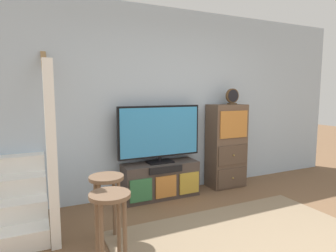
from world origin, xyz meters
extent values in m
cube|color=#A8BCD1|center=(0.00, 2.46, 1.35)|extent=(6.40, 0.12, 2.70)
cube|color=#847056|center=(0.00, 0.60, 0.01)|extent=(2.60, 1.80, 0.01)
cube|color=#423833|center=(-0.30, 2.20, 0.25)|extent=(1.09, 0.36, 0.50)
cube|color=#337042|center=(-0.66, 2.01, 0.21)|extent=(0.30, 0.02, 0.30)
cube|color=#BC7533|center=(-0.30, 2.01, 0.21)|extent=(0.30, 0.02, 0.30)
cube|color=#B79333|center=(0.06, 2.01, 0.21)|extent=(0.30, 0.02, 0.30)
cube|color=black|center=(-0.30, 2.01, 0.45)|extent=(0.49, 0.02, 0.09)
cube|color=black|center=(-0.30, 2.22, 0.51)|extent=(0.36, 0.22, 0.02)
cylinder|color=black|center=(-0.30, 2.22, 0.56)|extent=(0.05, 0.05, 0.06)
cube|color=black|center=(-0.30, 2.22, 0.95)|extent=(1.22, 0.05, 0.72)
cube|color=#338CCC|center=(-0.30, 2.19, 0.95)|extent=(1.17, 0.01, 0.67)
cube|color=brown|center=(0.84, 2.21, 0.65)|extent=(0.58, 0.34, 1.30)
cube|color=#4E3C2F|center=(0.84, 2.03, 0.18)|extent=(0.53, 0.02, 0.30)
sphere|color=olive|center=(0.84, 2.01, 0.18)|extent=(0.03, 0.03, 0.03)
cube|color=#4E3C2F|center=(0.84, 2.03, 0.54)|extent=(0.53, 0.02, 0.30)
sphere|color=olive|center=(0.84, 2.01, 0.54)|extent=(0.03, 0.03, 0.03)
cube|color=#BC7533|center=(0.84, 2.03, 1.01)|extent=(0.49, 0.02, 0.41)
cube|color=#4C3823|center=(0.92, 2.19, 1.32)|extent=(0.13, 0.08, 0.02)
cylinder|color=brown|center=(0.92, 2.19, 1.44)|extent=(0.22, 0.04, 0.22)
cylinder|color=black|center=(0.92, 2.16, 1.44)|extent=(0.19, 0.01, 0.19)
cube|color=white|center=(-2.25, 1.79, 0.19)|extent=(0.90, 0.26, 0.38)
cube|color=white|center=(-2.25, 2.05, 0.29)|extent=(0.90, 0.26, 0.57)
cube|color=white|center=(-2.25, 2.31, 0.38)|extent=(0.90, 0.26, 0.76)
cube|color=white|center=(-2.25, 2.57, 0.47)|extent=(0.90, 0.26, 0.95)
cube|color=white|center=(-1.75, 1.40, 0.90)|extent=(0.09, 0.09, 1.80)
cube|color=#9E7547|center=(-1.75, 2.05, 1.70)|extent=(0.06, 1.33, 0.99)
cylinder|color=brown|center=(-1.45, 0.72, 0.32)|extent=(0.04, 0.04, 0.65)
cylinder|color=brown|center=(-1.26, 0.72, 0.32)|extent=(0.04, 0.04, 0.65)
cylinder|color=brown|center=(-1.45, 0.90, 0.32)|extent=(0.04, 0.04, 0.65)
cylinder|color=brown|center=(-1.26, 0.90, 0.32)|extent=(0.04, 0.04, 0.65)
cylinder|color=brown|center=(-1.35, 0.81, 0.67)|extent=(0.34, 0.34, 0.03)
cylinder|color=brown|center=(-1.36, 1.20, 0.32)|extent=(0.04, 0.04, 0.65)
cylinder|color=brown|center=(-1.18, 1.20, 0.32)|extent=(0.04, 0.04, 0.65)
cylinder|color=brown|center=(-1.36, 1.39, 0.32)|extent=(0.04, 0.04, 0.65)
cylinder|color=brown|center=(-1.18, 1.39, 0.32)|extent=(0.04, 0.04, 0.65)
cylinder|color=brown|center=(-1.27, 1.29, 0.67)|extent=(0.34, 0.34, 0.03)
camera|label=1|loc=(-1.87, -1.40, 1.50)|focal=30.37mm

